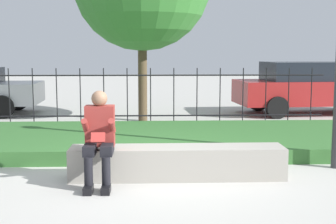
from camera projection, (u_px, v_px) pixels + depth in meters
ground_plane at (152, 178)px, 6.50m from camera, size 60.00×60.00×0.00m
stone_bench at (177, 164)px, 6.49m from camera, size 2.96×0.52×0.44m
person_seated_reader at (99, 134)px, 6.10m from camera, size 0.42×0.73×1.24m
grass_berm at (151, 139)px, 8.75m from camera, size 10.04×3.17×0.23m
iron_fence at (151, 97)px, 10.77m from camera, size 8.04×0.03×1.38m
car_parked_right at (311, 87)px, 13.16m from camera, size 4.35×2.10×1.47m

